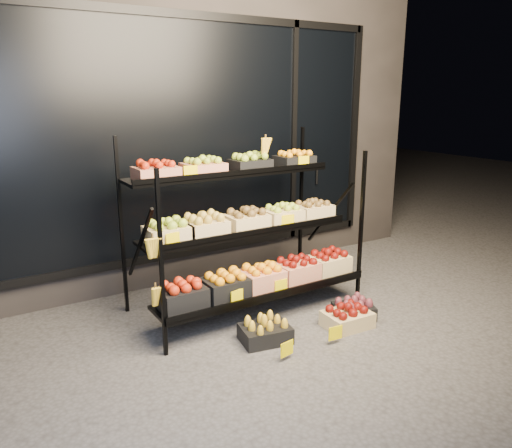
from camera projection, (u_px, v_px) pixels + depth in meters
ground at (284, 332)px, 4.36m from camera, size 24.00×24.00×0.00m
building at (163, 116)px, 6.03m from camera, size 6.00×2.08×3.50m
display_rack at (247, 230)px, 4.64m from camera, size 2.18×1.02×1.72m
tag_floor_a at (287, 353)px, 3.88m from camera, size 0.13×0.01×0.12m
tag_floor_b at (335, 337)px, 4.13m from camera, size 0.13×0.01×0.12m
floor_crate_midleft at (265, 331)px, 4.17m from camera, size 0.45×0.37×0.20m
floor_crate_midright at (347, 317)px, 4.43m from camera, size 0.43×0.33×0.20m
floor_crate_right at (354, 309)px, 4.62m from camera, size 0.42×0.37×0.19m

